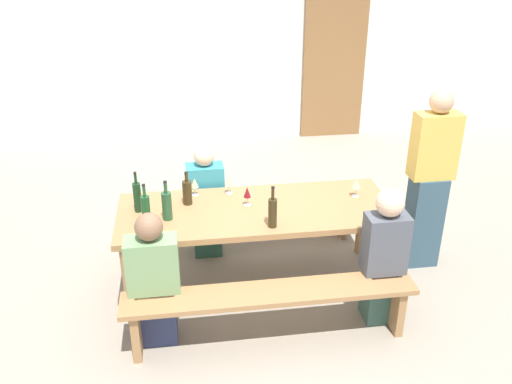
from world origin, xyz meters
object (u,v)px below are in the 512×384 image
at_px(wine_bottle_2, 137,197).
at_px(wine_bottle_3, 187,192).
at_px(wine_bottle_0, 146,209).
at_px(bench_far, 245,209).
at_px(wine_glass_3, 247,193).
at_px(seated_guest_far_0, 206,204).
at_px(seated_guest_near_1, 384,258).
at_px(wine_glass_1, 356,184).
at_px(wooden_door, 334,66).
at_px(wine_bottle_1, 273,212).
at_px(wine_glass_0, 195,184).
at_px(bench_near, 270,301).
at_px(wine_bottle_4, 167,205).
at_px(seated_guest_near_0, 154,282).
at_px(wine_glass_2, 229,181).
at_px(tasting_table, 256,216).
at_px(standing_host, 429,184).

height_order(wine_bottle_2, wine_bottle_3, wine_bottle_2).
distance_m(wine_bottle_0, wine_bottle_2, 0.25).
xyz_separation_m(bench_far, wine_glass_3, (-0.06, -0.67, 0.50)).
bearing_deg(seated_guest_far_0, seated_guest_near_1, 47.53).
bearing_deg(wine_bottle_3, wine_glass_1, -2.56).
bearing_deg(wine_bottle_2, wooden_door, 53.70).
xyz_separation_m(wine_bottle_0, wine_bottle_1, (0.96, -0.17, -0.00)).
bearing_deg(wine_glass_3, wine_bottle_3, 168.81).
bearing_deg(wine_glass_0, bench_near, -65.31).
relative_size(wine_bottle_3, wine_glass_3, 1.74).
height_order(wine_bottle_4, wine_glass_3, wine_bottle_4).
relative_size(wine_bottle_2, wine_glass_3, 2.08).
distance_m(wine_bottle_0, seated_guest_near_1, 1.87).
relative_size(wine_bottle_1, wine_glass_3, 2.04).
distance_m(wine_bottle_4, wine_glass_1, 1.61).
bearing_deg(wine_bottle_0, wine_bottle_1, -10.28).
bearing_deg(seated_guest_near_0, wooden_door, -30.48).
xyz_separation_m(bench_far, wine_bottle_4, (-0.72, -0.82, 0.51)).
xyz_separation_m(wine_bottle_0, wine_bottle_3, (0.33, 0.31, -0.02)).
bearing_deg(seated_guest_near_1, seated_guest_near_0, 90.00).
bearing_deg(bench_near, seated_guest_far_0, 106.14).
relative_size(wine_glass_0, seated_guest_near_1, 0.14).
distance_m(wooden_door, wine_glass_1, 3.64).
bearing_deg(bench_near, wine_glass_0, 114.69).
height_order(wine_bottle_0, seated_guest_far_0, wine_bottle_0).
bearing_deg(wooden_door, wine_bottle_0, -123.79).
bearing_deg(wine_bottle_3, bench_near, -58.48).
height_order(wine_glass_3, seated_guest_near_1, seated_guest_near_1).
distance_m(wooden_door, wine_glass_2, 3.82).
height_order(tasting_table, bench_far, tasting_table).
height_order(wooden_door, bench_near, wooden_door).
height_order(wine_bottle_0, wine_glass_2, wine_bottle_0).
relative_size(wine_bottle_2, seated_guest_far_0, 0.32).
relative_size(wine_glass_1, standing_host, 0.10).
height_order(wine_bottle_1, wine_glass_2, wine_bottle_1).
height_order(wine_bottle_2, wine_glass_1, wine_bottle_2).
bearing_deg(wine_glass_3, wine_glass_0, 149.28).
bearing_deg(tasting_table, wine_bottle_3, 163.45).
bearing_deg(wine_bottle_4, wooden_door, 57.47).
bearing_deg(wine_bottle_1, wine_glass_3, 110.72).
distance_m(wine_glass_1, wine_glass_2, 1.10).
bearing_deg(wine_bottle_0, bench_far, 45.14).
bearing_deg(tasting_table, bench_far, 90.00).
relative_size(wine_bottle_3, seated_guest_near_1, 0.26).
relative_size(tasting_table, seated_guest_near_1, 1.99).
relative_size(wine_glass_0, wine_glass_1, 0.98).
distance_m(bench_far, wine_bottle_0, 1.35).
xyz_separation_m(wine_bottle_1, wine_glass_2, (-0.28, 0.63, -0.01)).
height_order(wine_glass_2, standing_host, standing_host).
height_order(wine_bottle_3, wine_glass_2, wine_bottle_3).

